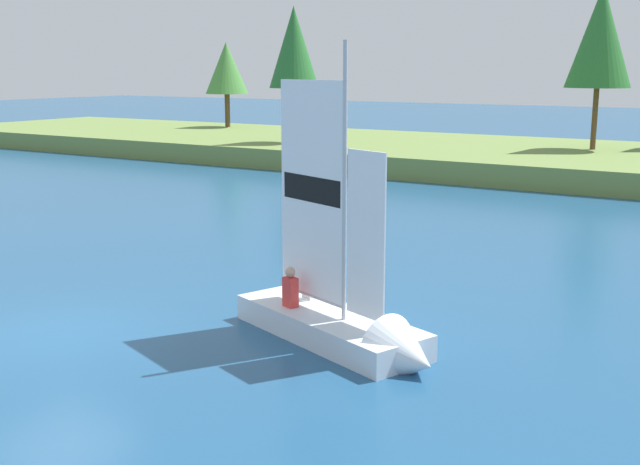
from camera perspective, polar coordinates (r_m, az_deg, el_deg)
ground_plane at (r=16.24m, az=-18.56°, el=-6.96°), size 200.00×200.00×0.00m
shore_bank at (r=41.66m, az=14.82°, el=5.17°), size 80.00×14.45×1.04m
shoreline_tree_left at (r=55.73m, az=-6.79°, el=11.72°), size 2.96×2.96×5.79m
shoreline_tree_midleft at (r=43.69m, az=-1.91°, el=13.19°), size 2.70×2.70×7.30m
shoreline_tree_centre at (r=42.11m, az=19.64°, el=13.21°), size 3.20×3.20×8.04m
sailboat at (r=14.50m, az=2.41°, el=-6.76°), size 4.98×2.95×5.93m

